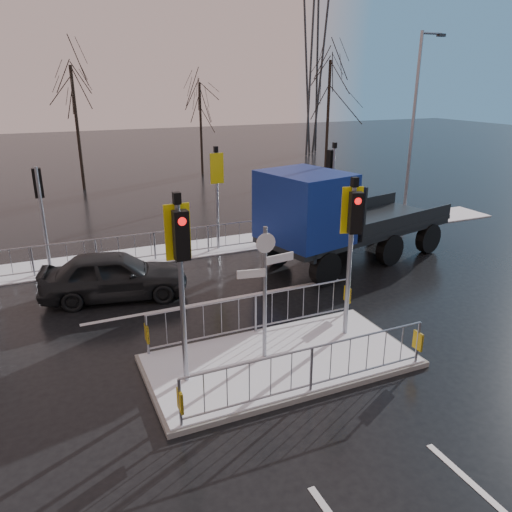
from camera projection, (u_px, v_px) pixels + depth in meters
name	position (u px, v px, depth m)	size (l,w,h in m)	color
ground	(280.00, 363.00, 11.37)	(120.00, 120.00, 0.00)	black
snow_verge	(178.00, 251.00, 18.78)	(30.00, 2.00, 0.04)	white
lane_markings	(287.00, 370.00, 11.08)	(8.00, 11.38, 0.01)	silver
traffic_island	(280.00, 348.00, 11.25)	(6.00, 3.04, 4.15)	slate
far_kerb_fixtures	(188.00, 228.00, 18.13)	(18.00, 0.65, 3.83)	gray
car_far_lane	(114.00, 275.00, 14.59)	(1.68, 4.19, 1.43)	black
flatbed_truck	(327.00, 216.00, 16.65)	(7.73, 4.25, 3.39)	black
tree_far_a	(75.00, 104.00, 27.98)	(3.75, 3.75, 7.08)	black
tree_far_b	(200.00, 111.00, 32.97)	(3.25, 3.25, 6.14)	black
tree_far_c	(329.00, 96.00, 33.12)	(4.00, 4.00, 7.55)	black
street_lamp_right	(414.00, 123.00, 21.28)	(1.25, 0.18, 8.00)	gray
pylon_wires	(304.00, 15.00, 40.02)	(70.00, 2.38, 19.97)	#2D3033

